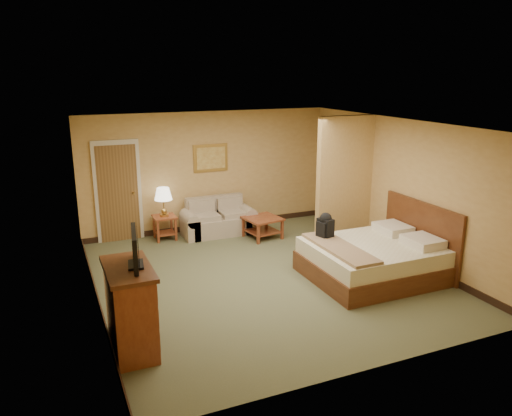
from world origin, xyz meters
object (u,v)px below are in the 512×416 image
coffee_table (263,223)px  bed (378,258)px  loveseat (218,222)px  dresser (131,309)px

coffee_table → bed: 2.83m
coffee_table → bed: size_ratio=0.36×
loveseat → bed: size_ratio=0.70×
coffee_table → dresser: bearing=-134.4°
bed → coffee_table: bearing=110.4°
dresser → bed: 4.35m
loveseat → dresser: (-2.53, -4.01, 0.31)m
coffee_table → loveseat: bearing=140.2°
coffee_table → dresser: 4.72m
coffee_table → dresser: size_ratio=0.71×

